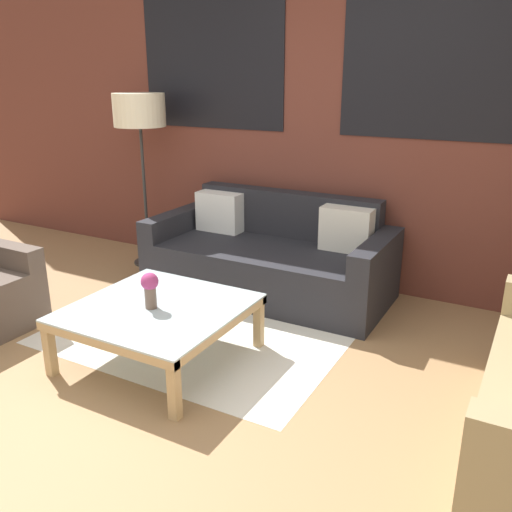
# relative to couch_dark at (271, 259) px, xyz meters

# --- Properties ---
(ground_plane) EXTENTS (16.00, 16.00, 0.00)m
(ground_plane) POSITION_rel_couch_dark_xyz_m (0.13, -1.95, -0.28)
(ground_plane) COLOR #9E754C
(wall_back_brick) EXTENTS (8.40, 0.09, 2.80)m
(wall_back_brick) POSITION_rel_couch_dark_xyz_m (0.13, 0.49, 1.13)
(wall_back_brick) COLOR brown
(wall_back_brick) RESTS_ON ground_plane
(rug) EXTENTS (1.98, 1.78, 0.00)m
(rug) POSITION_rel_couch_dark_xyz_m (-0.08, -0.75, -0.28)
(rug) COLOR silver
(rug) RESTS_ON ground_plane
(couch_dark) EXTENTS (1.94, 0.88, 0.78)m
(couch_dark) POSITION_rel_couch_dark_xyz_m (0.00, 0.00, 0.00)
(couch_dark) COLOR #232328
(couch_dark) RESTS_ON ground_plane
(coffee_table) EXTENTS (0.99, 0.99, 0.36)m
(coffee_table) POSITION_rel_couch_dark_xyz_m (-0.08, -1.34, 0.04)
(coffee_table) COLOR silver
(coffee_table) RESTS_ON ground_plane
(floor_lamp) EXTENTS (0.45, 0.45, 1.55)m
(floor_lamp) POSITION_rel_couch_dark_xyz_m (-1.33, 0.07, 1.08)
(floor_lamp) COLOR #2D2D2D
(floor_lamp) RESTS_ON ground_plane
(flower_vase) EXTENTS (0.11, 0.11, 0.22)m
(flower_vase) POSITION_rel_couch_dark_xyz_m (-0.10, -1.38, 0.22)
(flower_vase) COLOR brown
(flower_vase) RESTS_ON coffee_table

